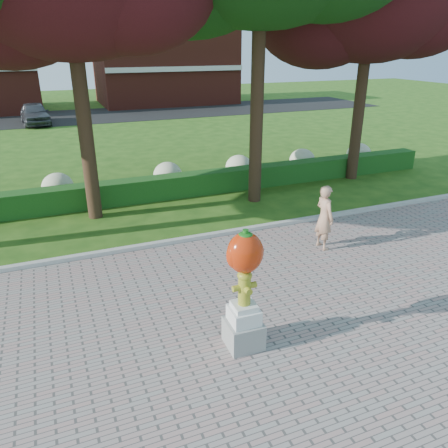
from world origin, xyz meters
The scene contains 10 objects.
ground centered at (0.00, 0.00, 0.00)m, with size 100.00×100.00×0.00m, color #224A12.
walkway centered at (0.00, -4.00, 0.02)m, with size 40.00×14.00×0.04m, color gray.
curb centered at (0.00, 3.00, 0.07)m, with size 40.00×0.18×0.15m, color #ADADA5.
lawn_hedge centered at (0.00, 7.00, 0.40)m, with size 24.00×0.70×0.80m, color #134315.
hydrangea_row centered at (0.57, 8.00, 0.55)m, with size 20.10×1.10×0.99m.
street centered at (0.00, 28.00, 0.01)m, with size 50.00×8.00×0.02m, color black.
building_right centered at (8.00, 34.00, 3.20)m, with size 12.00×8.00×6.40m, color maroon.
hydrant_sculpture centered at (-0.28, -1.82, 1.28)m, with size 0.68×0.65×2.34m.
woman centered at (3.47, 1.19, 0.93)m, with size 0.65×0.43×1.78m, color tan.
parked_car centered at (-3.62, 25.52, 0.75)m, with size 1.73×4.30×1.47m, color #3F4146.
Camera 1 is at (-3.12, -7.84, 5.25)m, focal length 35.00 mm.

